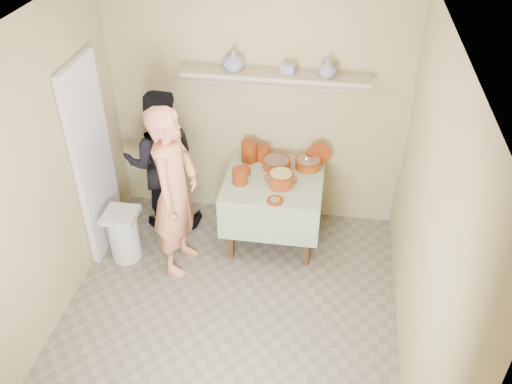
% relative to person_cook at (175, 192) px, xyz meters
% --- Properties ---
extents(ground, '(3.50, 3.50, 0.00)m').
position_rel_person_cook_xyz_m(ground, '(0.61, -0.74, -0.87)').
color(ground, '#746B5B').
rests_on(ground, ground).
extents(tile_panel, '(0.06, 0.70, 2.00)m').
position_rel_person_cook_xyz_m(tile_panel, '(-0.85, 0.21, 0.13)').
color(tile_panel, silver).
rests_on(tile_panel, ground).
extents(plate_stack_a, '(0.16, 0.16, 0.22)m').
position_rel_person_cook_xyz_m(plate_stack_a, '(0.56, 0.82, -0.00)').
color(plate_stack_a, '#661F06').
rests_on(plate_stack_a, serving_table).
extents(plate_stack_b, '(0.14, 0.14, 0.17)m').
position_rel_person_cook_xyz_m(plate_stack_b, '(0.69, 0.85, -0.03)').
color(plate_stack_b, '#661F06').
rests_on(plate_stack_b, serving_table).
extents(bowl_stack, '(0.16, 0.16, 0.16)m').
position_rel_person_cook_xyz_m(bowl_stack, '(0.54, 0.40, -0.03)').
color(bowl_stack, '#661F06').
rests_on(bowl_stack, serving_table).
extents(empty_bowl, '(0.16, 0.16, 0.05)m').
position_rel_person_cook_xyz_m(empty_bowl, '(0.54, 0.57, -0.09)').
color(empty_bowl, '#661F06').
rests_on(empty_bowl, serving_table).
extents(propped_lid, '(0.25, 0.08, 0.25)m').
position_rel_person_cook_xyz_m(propped_lid, '(1.27, 0.85, 0.01)').
color(propped_lid, '#661F06').
rests_on(propped_lid, serving_table).
extents(vase_right, '(0.20, 0.20, 0.18)m').
position_rel_person_cook_xyz_m(vase_right, '(1.29, 0.86, 0.94)').
color(vase_right, navy).
rests_on(vase_right, wall_shelf).
extents(vase_left, '(0.24, 0.24, 0.21)m').
position_rel_person_cook_xyz_m(vase_left, '(0.41, 0.87, 0.95)').
color(vase_left, navy).
rests_on(vase_left, wall_shelf).
extents(ceramic_box, '(0.15, 0.12, 0.09)m').
position_rel_person_cook_xyz_m(ceramic_box, '(0.93, 0.89, 0.90)').
color(ceramic_box, navy).
rests_on(ceramic_box, wall_shelf).
extents(person_cook, '(0.48, 0.67, 1.74)m').
position_rel_person_cook_xyz_m(person_cook, '(0.00, 0.00, 0.00)').
color(person_cook, '#DE8460').
rests_on(person_cook, ground).
extents(person_helper, '(0.88, 0.76, 1.58)m').
position_rel_person_cook_xyz_m(person_helper, '(-0.33, 0.62, -0.08)').
color(person_helper, black).
rests_on(person_helper, ground).
extents(room_shell, '(3.04, 3.54, 2.62)m').
position_rel_person_cook_xyz_m(room_shell, '(0.61, -0.74, 0.74)').
color(room_shell, tan).
rests_on(room_shell, ground).
extents(serving_table, '(0.97, 0.97, 0.76)m').
position_rel_person_cook_xyz_m(serving_table, '(0.86, 0.54, -0.23)').
color(serving_table, '#4C2D16').
rests_on(serving_table, ground).
extents(cazuela_meat_a, '(0.30, 0.30, 0.10)m').
position_rel_person_cook_xyz_m(cazuela_meat_a, '(0.85, 0.73, -0.05)').
color(cazuela_meat_a, '#6F2305').
rests_on(cazuela_meat_a, serving_table).
extents(cazuela_meat_b, '(0.28, 0.28, 0.10)m').
position_rel_person_cook_xyz_m(cazuela_meat_b, '(1.17, 0.77, -0.05)').
color(cazuela_meat_b, '#6F2305').
rests_on(cazuela_meat_b, serving_table).
extents(ladle, '(0.08, 0.26, 0.19)m').
position_rel_person_cook_xyz_m(ladle, '(1.16, 0.76, 0.00)').
color(ladle, silver).
rests_on(ladle, cazuela_meat_b).
extents(cazuela_rice, '(0.33, 0.25, 0.14)m').
position_rel_person_cook_xyz_m(cazuela_rice, '(0.94, 0.41, -0.02)').
color(cazuela_rice, '#6F2305').
rests_on(cazuela_rice, serving_table).
extents(front_plate, '(0.16, 0.16, 0.03)m').
position_rel_person_cook_xyz_m(front_plate, '(0.92, 0.15, -0.10)').
color(front_plate, '#661F06').
rests_on(front_plate, serving_table).
extents(wall_shelf, '(1.80, 0.25, 0.21)m').
position_rel_person_cook_xyz_m(wall_shelf, '(0.81, 0.91, 0.80)').
color(wall_shelf, tan).
rests_on(wall_shelf, room_shell).
extents(trash_bin, '(0.32, 0.32, 0.56)m').
position_rel_person_cook_xyz_m(trash_bin, '(-0.58, 0.00, -0.59)').
color(trash_bin, silver).
rests_on(trash_bin, ground).
extents(electrical_cord, '(0.01, 0.05, 0.90)m').
position_rel_person_cook_xyz_m(electrical_cord, '(2.08, 0.74, 0.38)').
color(electrical_cord, silver).
rests_on(electrical_cord, wall_shelf).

